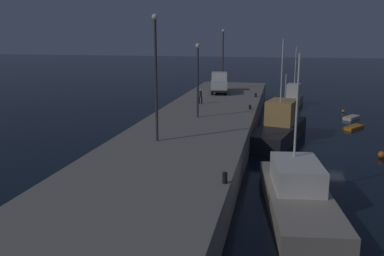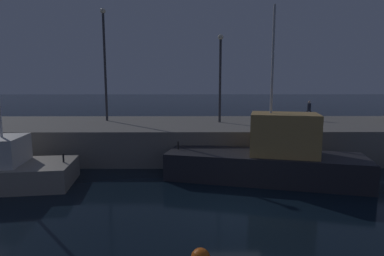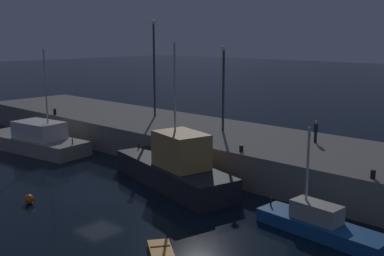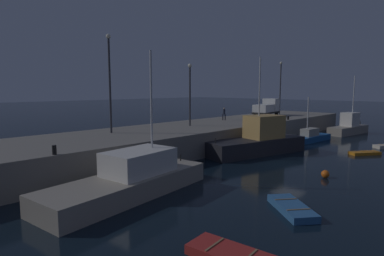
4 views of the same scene
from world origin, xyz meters
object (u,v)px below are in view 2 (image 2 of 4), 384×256
(bollard_central, at_px, (306,127))
(lamp_post_east, at_px, (220,71))
(lamp_post_west, at_px, (105,57))
(dockworker, at_px, (309,109))
(fishing_boat_white, at_px, (269,158))

(bollard_central, bearing_deg, lamp_post_east, 139.20)
(lamp_post_west, bearing_deg, dockworker, 0.05)
(dockworker, xyz_separation_m, bollard_central, (-2.45, -5.89, -0.74))
(lamp_post_west, distance_m, dockworker, 18.02)
(lamp_post_west, distance_m, lamp_post_east, 9.76)
(fishing_boat_white, bearing_deg, bollard_central, 44.03)
(lamp_post_west, height_order, dockworker, lamp_post_west)
(dockworker, bearing_deg, bollard_central, -112.61)
(dockworker, height_order, bollard_central, dockworker)
(lamp_post_west, relative_size, bollard_central, 20.26)
(dockworker, distance_m, bollard_central, 6.42)
(fishing_boat_white, bearing_deg, lamp_post_east, 105.11)
(lamp_post_west, bearing_deg, lamp_post_east, -7.14)
(fishing_boat_white, distance_m, bollard_central, 4.77)
(fishing_boat_white, xyz_separation_m, lamp_post_west, (-11.74, 9.05, 6.47))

